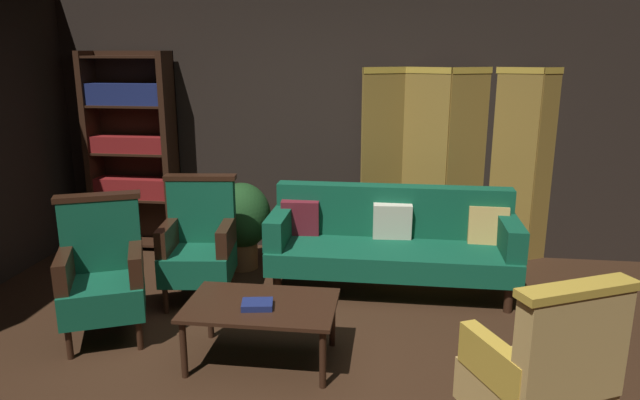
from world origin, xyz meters
name	(u,v)px	position (x,y,z in m)	size (l,w,h in m)	color
ground_plane	(304,367)	(0.00, 0.00, 0.00)	(10.00, 10.00, 0.00)	#331E11
back_wall	(341,117)	(0.00, 2.45, 1.40)	(7.20, 0.10, 2.80)	black
folding_screen	(467,162)	(1.26, 2.33, 0.99)	(2.09, 0.42, 1.90)	olive
bookshelf	(132,148)	(-2.15, 2.19, 1.07)	(0.90, 0.32, 2.05)	black
velvet_couch	(392,238)	(0.55, 1.45, 0.45)	(2.12, 0.78, 0.88)	black
coffee_table	(261,310)	(-0.30, 0.05, 0.37)	(1.00, 0.64, 0.42)	black
armchair_gilt_accent	(542,376)	(1.32, -0.74, 0.49)	(0.77, 0.77, 1.04)	gold
armchair_wing_left	(103,273)	(-1.52, 0.26, 0.49)	(0.76, 0.76, 1.04)	black
armchair_wing_right	(199,243)	(-1.04, 0.99, 0.49)	(0.65, 0.64, 1.04)	black
potted_plant	(242,220)	(-0.87, 1.73, 0.49)	(0.55, 0.55, 0.84)	brown
book_navy_cloth	(257,305)	(-0.31, -0.01, 0.44)	(0.20, 0.15, 0.04)	navy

